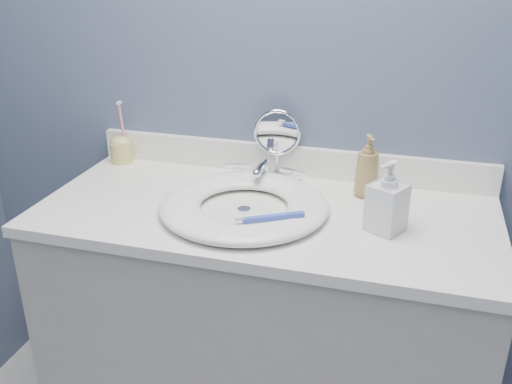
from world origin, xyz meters
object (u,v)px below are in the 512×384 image
(makeup_mirror, at_px, (277,140))
(soap_bottle_clear, at_px, (388,197))
(toothbrush_holder, at_px, (121,148))
(soap_bottle_amber, at_px, (367,166))

(makeup_mirror, distance_m, soap_bottle_clear, 0.44)
(soap_bottle_clear, xyz_separation_m, toothbrush_holder, (-0.86, 0.25, -0.04))
(soap_bottle_amber, bearing_deg, soap_bottle_clear, -93.26)
(makeup_mirror, xyz_separation_m, soap_bottle_clear, (0.35, -0.27, -0.02))
(soap_bottle_amber, xyz_separation_m, soap_bottle_clear, (0.07, -0.20, 0.00))
(soap_bottle_amber, distance_m, soap_bottle_clear, 0.21)
(makeup_mirror, distance_m, soap_bottle_amber, 0.29)
(makeup_mirror, distance_m, toothbrush_holder, 0.52)
(makeup_mirror, relative_size, soap_bottle_clear, 1.16)
(makeup_mirror, xyz_separation_m, toothbrush_holder, (-0.51, -0.02, -0.07))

